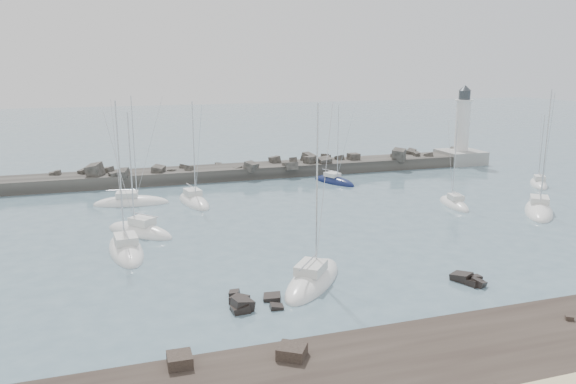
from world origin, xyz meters
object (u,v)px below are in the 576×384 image
(sailboat_9, at_px, (539,211))
(sailboat_3, at_px, (131,203))
(sailboat_5, at_px, (194,202))
(sailboat_8, at_px, (454,205))
(sailboat_6, at_px, (313,281))
(sailboat_7, at_px, (334,182))
(lighthouse, at_px, (461,146))
(sailboat_2, at_px, (126,251))
(sailboat_4, at_px, (140,232))
(sailboat_10, at_px, (539,184))

(sailboat_9, bearing_deg, sailboat_3, 157.16)
(sailboat_5, bearing_deg, sailboat_8, -20.30)
(sailboat_8, height_order, sailboat_9, sailboat_9)
(sailboat_6, relative_size, sailboat_8, 1.36)
(sailboat_7, bearing_deg, sailboat_6, -115.27)
(sailboat_5, distance_m, sailboat_7, 22.96)
(lighthouse, xyz_separation_m, sailboat_2, (-59.50, -32.02, -2.94))
(sailboat_6, bearing_deg, sailboat_3, 111.83)
(lighthouse, bearing_deg, sailboat_7, -163.02)
(sailboat_4, height_order, sailboat_10, sailboat_4)
(lighthouse, distance_m, sailboat_9, 34.55)
(lighthouse, xyz_separation_m, sailboat_5, (-50.33, -14.80, -2.94))
(sailboat_8, relative_size, sailboat_10, 1.03)
(sailboat_6, xyz_separation_m, sailboat_10, (44.99, 24.87, -0.01))
(sailboat_5, bearing_deg, sailboat_9, -24.44)
(sailboat_4, relative_size, sailboat_8, 1.20)
(lighthouse, distance_m, sailboat_4, 63.60)
(sailboat_2, bearing_deg, lighthouse, 28.29)
(sailboat_8, bearing_deg, sailboat_3, 160.87)
(lighthouse, xyz_separation_m, sailboat_9, (-11.48, -32.45, -2.94))
(sailboat_3, distance_m, sailboat_7, 30.13)
(sailboat_10, bearing_deg, sailboat_8, -161.20)
(sailboat_9, bearing_deg, sailboat_8, 141.50)
(sailboat_7, bearing_deg, sailboat_10, -21.94)
(sailboat_9, height_order, sailboat_10, sailboat_9)
(sailboat_6, height_order, sailboat_7, sailboat_6)
(sailboat_3, relative_size, sailboat_9, 0.93)
(sailboat_2, height_order, sailboat_8, sailboat_2)
(sailboat_3, bearing_deg, sailboat_8, -19.13)
(sailboat_3, height_order, sailboat_5, sailboat_3)
(sailboat_2, bearing_deg, sailboat_7, 36.80)
(sailboat_2, height_order, sailboat_3, sailboat_2)
(sailboat_7, distance_m, sailboat_10, 30.12)
(sailboat_6, distance_m, sailboat_10, 51.41)
(sailboat_5, distance_m, sailboat_8, 33.19)
(sailboat_6, bearing_deg, lighthouse, 44.66)
(sailboat_7, bearing_deg, sailboat_8, -62.99)
(sailboat_2, bearing_deg, sailboat_3, 85.70)
(sailboat_2, relative_size, sailboat_4, 1.11)
(lighthouse, bearing_deg, sailboat_3, -167.53)
(sailboat_5, xyz_separation_m, sailboat_7, (22.11, 6.18, -0.02))
(sailboat_8, bearing_deg, sailboat_10, 18.80)
(lighthouse, bearing_deg, sailboat_4, -155.56)
(sailboat_4, xyz_separation_m, sailboat_8, (38.65, -0.03, -0.02))
(sailboat_4, bearing_deg, sailboat_3, 90.89)
(sailboat_6, bearing_deg, sailboat_10, 28.93)
(sailboat_4, xyz_separation_m, sailboat_6, (12.57, -18.46, -0.01))
(lighthouse, relative_size, sailboat_8, 1.26)
(sailboat_3, xyz_separation_m, sailboat_6, (12.78, -31.91, 0.02))
(sailboat_7, relative_size, sailboat_8, 1.08)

